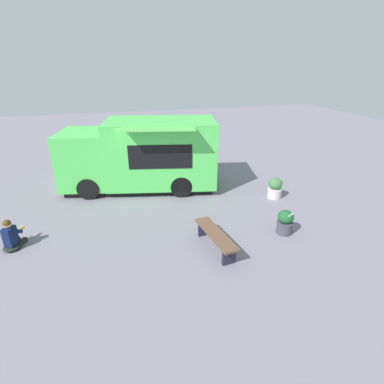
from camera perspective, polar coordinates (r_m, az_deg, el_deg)
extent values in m
plane|color=slate|center=(10.80, -6.44, -1.16)|extent=(40.00, 40.00, 0.00)
cube|color=#4FCF54|center=(11.31, -5.77, 7.50)|extent=(2.89, 4.25, 2.34)
cube|color=#4FCF54|center=(11.81, -19.40, 6.01)|extent=(2.34, 2.05, 1.96)
cube|color=black|center=(11.97, -23.39, 7.35)|extent=(1.67, 0.38, 0.75)
cube|color=black|center=(10.24, -6.00, 6.58)|extent=(0.47, 2.10, 0.82)
cube|color=#5CC252|center=(9.71, -6.31, 11.66)|extent=(1.07, 2.41, 0.03)
cube|color=black|center=(11.79, -9.57, 1.40)|extent=(2.76, 5.52, 0.21)
cylinder|color=black|center=(12.88, -16.91, 3.94)|extent=(0.37, 0.79, 0.76)
cylinder|color=black|center=(11.15, -18.96, 0.61)|extent=(0.37, 0.79, 0.76)
cylinder|color=black|center=(12.51, -2.25, 4.41)|extent=(0.37, 0.79, 0.76)
cylinder|color=black|center=(10.73, -2.01, 1.05)|extent=(0.37, 0.79, 0.76)
ellipsoid|color=black|center=(9.25, -30.67, -8.79)|extent=(0.65, 0.61, 0.13)
cube|color=black|center=(9.32, -29.46, -8.27)|extent=(0.37, 0.24, 0.11)
cube|color=black|center=(9.44, -30.45, -8.11)|extent=(0.37, 0.24, 0.11)
cube|color=#101E44|center=(9.10, -31.07, -7.13)|extent=(0.38, 0.33, 0.50)
sphere|color=#D5AE7F|center=(8.95, -31.53, -5.23)|extent=(0.20, 0.20, 0.20)
sphere|color=#4B3918|center=(8.94, -31.57, -5.09)|extent=(0.20, 0.20, 0.20)
cube|color=#101E44|center=(9.11, -30.16, -6.41)|extent=(0.35, 0.21, 0.27)
cube|color=#101E44|center=(9.22, -31.14, -6.27)|extent=(0.35, 0.21, 0.27)
cylinder|color=#D8B354|center=(9.31, -29.96, -6.23)|extent=(0.34, 0.28, 0.09)
cube|color=#DC763F|center=(9.30, -29.98, -6.13)|extent=(0.27, 0.21, 0.02)
cylinder|color=silver|center=(11.12, 15.27, -0.16)|extent=(0.49, 0.49, 0.35)
torus|color=silver|center=(11.06, 15.35, 0.59)|extent=(0.52, 0.52, 0.04)
ellipsoid|color=#3A783F|center=(10.99, 15.46, 1.52)|extent=(0.48, 0.48, 0.41)
sphere|color=#F02897|center=(11.10, 14.83, 2.12)|extent=(0.09, 0.09, 0.09)
sphere|color=#F12994|center=(11.09, 15.34, 2.37)|extent=(0.05, 0.05, 0.05)
sphere|color=#F12E93|center=(11.04, 14.62, 2.06)|extent=(0.08, 0.08, 0.08)
sphere|color=#E1298D|center=(10.84, 14.98, 1.99)|extent=(0.07, 0.07, 0.07)
sphere|color=#E82D9B|center=(10.84, 16.05, 1.79)|extent=(0.08, 0.08, 0.08)
sphere|color=#E72693|center=(10.96, 14.70, 2.18)|extent=(0.06, 0.06, 0.06)
cylinder|color=#43404E|center=(8.96, 17.02, -6.42)|extent=(0.43, 0.43, 0.35)
torus|color=#3F3C52|center=(8.88, 17.14, -5.52)|extent=(0.46, 0.46, 0.04)
ellipsoid|color=#1F592C|center=(8.80, 17.28, -4.49)|extent=(0.44, 0.44, 0.37)
sphere|color=white|center=(8.93, 17.63, -3.70)|extent=(0.06, 0.06, 0.06)
sphere|color=silver|center=(8.64, 17.81, -4.37)|extent=(0.07, 0.07, 0.07)
sphere|color=white|center=(8.69, 18.12, -4.13)|extent=(0.07, 0.07, 0.07)
sphere|color=white|center=(8.81, 18.35, -3.97)|extent=(0.07, 0.07, 0.07)
sphere|color=white|center=(8.77, 18.34, -4.01)|extent=(0.09, 0.09, 0.09)
sphere|color=silver|center=(8.92, 17.65, -3.69)|extent=(0.06, 0.06, 0.06)
cube|color=brown|center=(7.81, 4.50, -7.88)|extent=(1.80, 0.63, 0.06)
cube|color=#242137|center=(8.47, 2.27, -6.93)|extent=(0.12, 0.35, 0.40)
cube|color=#242137|center=(7.43, 6.96, -12.01)|extent=(0.12, 0.35, 0.40)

